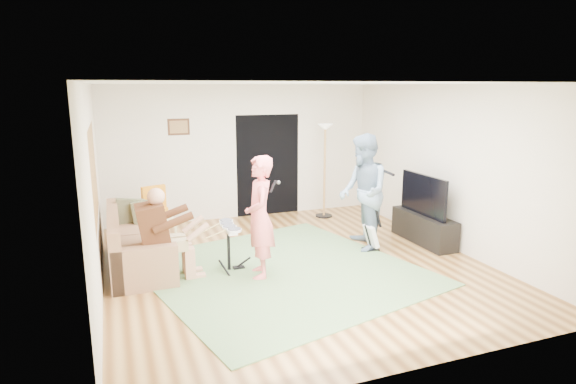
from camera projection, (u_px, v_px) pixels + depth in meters
The scene contains 19 objects.
floor at pixel (295, 265), 7.34m from camera, with size 6.00×6.00×0.00m, color brown.
walls at pixel (295, 178), 7.05m from camera, with size 5.50×6.00×2.70m, color beige, non-canonical shape.
ceiling at pixel (296, 84), 6.76m from camera, with size 6.00×6.00×0.00m, color white.
window_blinds at pixel (94, 174), 6.26m from camera, with size 2.05×2.05×0.00m, color olive.
doorway at pixel (268, 165), 10.04m from camera, with size 2.10×2.10×0.00m, color black.
picture_frame at pixel (179, 127), 9.24m from camera, with size 0.42×0.03×0.32m, color #3F2314.
area_rug at pixel (282, 271), 7.05m from camera, with size 3.60×3.66×0.02m, color #577B4B.
sofa at pixel (134, 249), 7.20m from camera, with size 0.87×2.11×0.85m.
drummer at pixel (167, 244), 6.70m from camera, with size 0.86×0.48×1.32m.
drum_kit at pixel (229, 250), 7.04m from camera, with size 0.39×0.70×0.72m.
singer at pixel (260, 217), 6.72m from camera, with size 0.63×0.42×1.74m, color #FE6E73.
microphone at pixel (273, 186), 6.70m from camera, with size 0.06×0.06×0.24m, color black, non-canonical shape.
guitarist at pixel (363, 192), 7.90m from camera, with size 0.93×0.73×1.92m, color #6F88A3.
guitar_held at pixel (375, 171), 7.89m from camera, with size 0.12×0.60×0.26m, color silver, non-canonical shape.
guitar_spare at pixel (372, 236), 7.94m from camera, with size 0.31×0.28×0.87m.
torchiere_lamp at pixel (325, 154), 9.78m from camera, with size 0.34×0.34×1.92m.
dining_chair at pixel (160, 225), 8.15m from camera, with size 0.55×0.58×1.02m.
tv_cabinet at pixel (424, 228), 8.37m from camera, with size 0.40×1.40×0.50m, color black.
television at pixel (423, 195), 8.22m from camera, with size 0.06×1.19×0.69m, color black.
Camera 1 is at (-2.52, -6.46, 2.66)m, focal length 30.00 mm.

